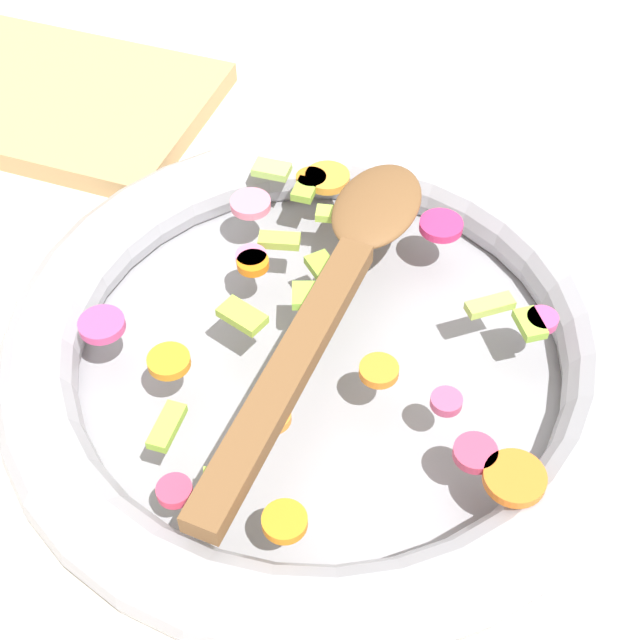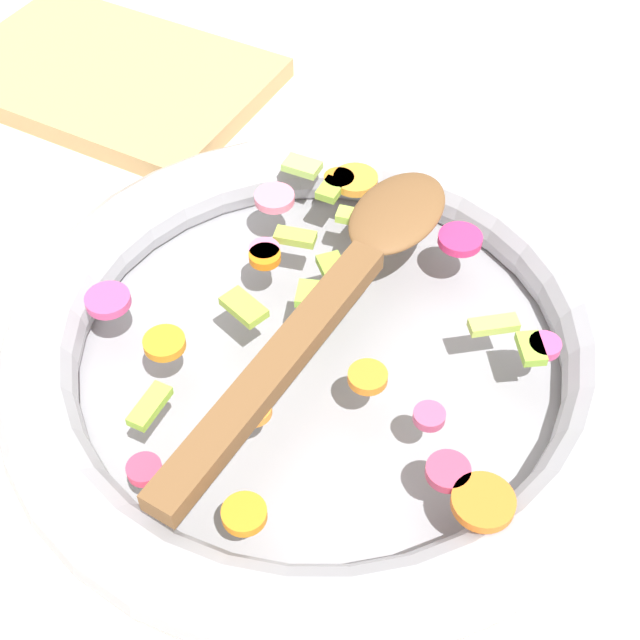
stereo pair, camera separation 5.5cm
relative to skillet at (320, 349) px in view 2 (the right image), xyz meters
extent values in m
plane|color=beige|center=(0.00, 0.00, -0.02)|extent=(4.00, 4.00, 0.00)
cylinder|color=gray|center=(0.00, 0.00, -0.02)|extent=(0.36, 0.36, 0.01)
torus|color=#9E9EA5|center=(0.00, 0.00, 0.00)|extent=(0.41, 0.41, 0.05)
cylinder|color=orange|center=(-0.05, 0.03, 0.03)|extent=(0.03, 0.03, 0.01)
cylinder|color=orange|center=(-0.03, 0.14, 0.03)|extent=(0.03, 0.03, 0.01)
cylinder|color=orange|center=(0.06, -0.03, 0.03)|extent=(0.03, 0.03, 0.01)
cylinder|color=orange|center=(0.00, 0.08, 0.03)|extent=(0.02, 0.02, 0.01)
cylinder|color=orange|center=(0.07, 0.06, 0.03)|extent=(0.03, 0.03, 0.01)
cylinder|color=orange|center=(-0.14, 0.07, 0.03)|extent=(0.05, 0.05, 0.01)
cylinder|color=orange|center=(0.04, -0.13, 0.03)|extent=(0.04, 0.04, 0.01)
cylinder|color=orange|center=(0.05, -0.12, 0.03)|extent=(0.02, 0.02, 0.01)
cube|color=#89B139|center=(0.01, -0.04, 0.03)|extent=(0.03, 0.03, 0.01)
cube|color=#9ED13F|center=(0.05, 0.11, 0.03)|extent=(0.01, 0.03, 0.01)
cube|color=#A8CE49|center=(0.02, -0.09, 0.03)|extent=(0.03, 0.02, 0.01)
cube|color=#8AB43B|center=(0.05, -0.11, 0.03)|extent=(0.02, 0.02, 0.01)
cube|color=#93CE41|center=(0.02, -0.01, 0.03)|extent=(0.02, 0.02, 0.01)
cube|color=#A1C43F|center=(0.05, 0.02, 0.03)|extent=(0.03, 0.02, 0.01)
cube|color=#A1BB42|center=(0.05, -0.05, 0.03)|extent=(0.03, 0.02, 0.01)
cube|color=#B2DA63|center=(0.08, -0.12, 0.03)|extent=(0.03, 0.02, 0.01)
cube|color=#9BD144|center=(0.01, 0.12, 0.03)|extent=(0.03, 0.02, 0.01)
cube|color=#B3C853|center=(-0.10, -0.04, 0.03)|extent=(0.03, 0.03, 0.01)
cube|color=#93C23F|center=(-0.12, -0.04, 0.03)|extent=(0.02, 0.03, 0.01)
cylinder|color=#D74783|center=(0.12, 0.05, 0.03)|extent=(0.04, 0.04, 0.01)
cylinder|color=#DB3A59|center=(0.03, 0.14, 0.03)|extent=(0.03, 0.03, 0.01)
cylinder|color=#C73E5E|center=(-0.11, 0.06, 0.03)|extent=(0.03, 0.03, 0.01)
cylinder|color=#D82C68|center=(-0.05, -0.11, 0.03)|extent=(0.04, 0.04, 0.01)
cylinder|color=#CE4D76|center=(-0.09, 0.04, 0.03)|extent=(0.02, 0.02, 0.01)
cylinder|color=pink|center=(0.08, -0.08, 0.03)|extent=(0.04, 0.04, 0.01)
cylinder|color=#D24885|center=(-0.13, -0.04, 0.03)|extent=(0.03, 0.03, 0.01)
cylinder|color=pink|center=(0.06, -0.03, 0.03)|extent=(0.03, 0.03, 0.01)
cube|color=brown|center=(0.00, 0.05, 0.04)|extent=(0.03, 0.22, 0.01)
ellipsoid|color=brown|center=(-0.01, -0.10, 0.04)|extent=(0.06, 0.09, 0.01)
cube|color=tan|center=(0.32, -0.20, -0.01)|extent=(0.27, 0.18, 0.02)
camera|label=1|loc=(-0.12, 0.34, 0.44)|focal=50.00mm
camera|label=2|loc=(-0.17, 0.32, 0.44)|focal=50.00mm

